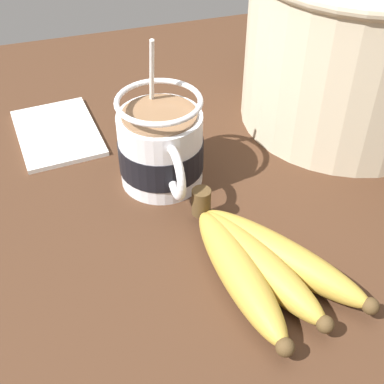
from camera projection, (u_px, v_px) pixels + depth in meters
table at (198, 228)px, 58.59cm from camera, size 98.07×98.07×3.91cm
coffee_mug at (161, 148)px, 58.98cm from camera, size 13.52×9.51×16.40cm
banana_bunch at (260, 263)px, 49.74cm from camera, size 19.71×13.39×4.07cm
woven_basket at (357, 41)px, 65.29cm from camera, size 28.33×28.33×20.46cm
napkin at (57, 133)px, 68.62cm from camera, size 14.78×10.99×0.60cm
small_plate at (348, 88)px, 77.34cm from camera, size 19.48×19.48×0.60cm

